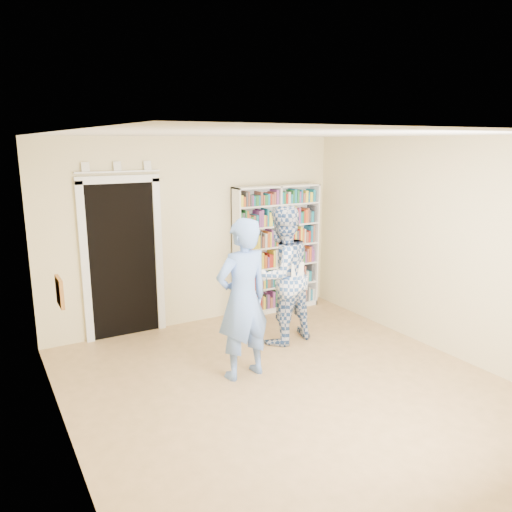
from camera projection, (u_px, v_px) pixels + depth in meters
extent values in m
plane|color=#9B784B|center=(291.00, 390.00, 5.41)|extent=(5.00, 5.00, 0.00)
plane|color=white|center=(296.00, 134.00, 4.80)|extent=(5.00, 5.00, 0.00)
plane|color=beige|center=(197.00, 232.00, 7.22)|extent=(4.50, 0.00, 4.50)
plane|color=beige|center=(62.00, 304.00, 4.02)|extent=(0.00, 5.00, 5.00)
plane|color=beige|center=(444.00, 247.00, 6.20)|extent=(0.00, 5.00, 5.00)
cube|color=white|center=(277.00, 249.00, 7.78)|extent=(1.44, 0.27, 1.98)
cube|color=white|center=(277.00, 249.00, 7.78)|extent=(0.02, 0.27, 1.98)
cube|color=black|center=(123.00, 261.00, 6.74)|extent=(0.90, 0.03, 2.10)
cube|color=white|center=(85.00, 266.00, 6.49)|extent=(0.10, 0.06, 2.20)
cube|color=white|center=(159.00, 257.00, 6.97)|extent=(0.10, 0.06, 2.20)
cube|color=white|center=(118.00, 179.00, 6.48)|extent=(1.10, 0.06, 0.10)
cube|color=white|center=(118.00, 172.00, 6.45)|extent=(1.10, 0.08, 0.02)
cube|color=brown|center=(60.00, 292.00, 4.19)|extent=(0.03, 0.25, 0.25)
imported|color=#628ADA|center=(243.00, 299.00, 5.54)|extent=(0.71, 0.51, 1.83)
imported|color=#2E508D|center=(281.00, 275.00, 6.54)|extent=(0.99, 0.83, 1.84)
cube|color=white|center=(297.00, 274.00, 6.35)|extent=(0.21, 0.03, 0.29)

